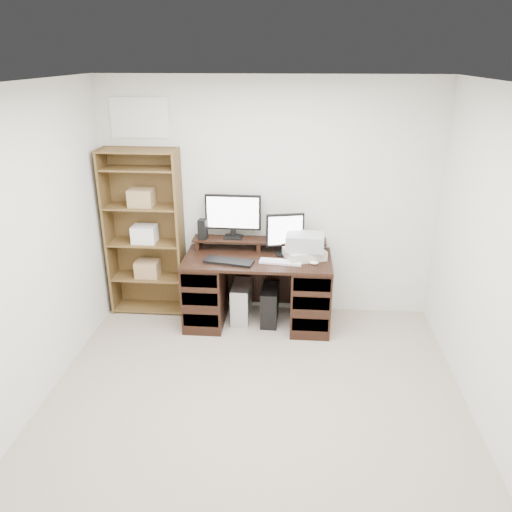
# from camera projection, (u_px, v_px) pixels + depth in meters

# --- Properties ---
(room) EXTENTS (3.54, 4.04, 2.54)m
(room) POSITION_uv_depth(u_px,v_px,m) (250.00, 281.00, 3.38)
(room) COLOR tan
(room) RESTS_ON ground
(desk) EXTENTS (1.50, 0.70, 0.75)m
(desk) POSITION_uv_depth(u_px,v_px,m) (258.00, 289.00, 5.22)
(desk) COLOR black
(desk) RESTS_ON ground
(riser_shelf) EXTENTS (1.40, 0.22, 0.12)m
(riser_shelf) POSITION_uv_depth(u_px,v_px,m) (259.00, 242.00, 5.24)
(riser_shelf) COLOR black
(riser_shelf) RESTS_ON desk
(monitor_wide) EXTENTS (0.58, 0.15, 0.46)m
(monitor_wide) POSITION_uv_depth(u_px,v_px,m) (233.00, 214.00, 5.19)
(monitor_wide) COLOR black
(monitor_wide) RESTS_ON riser_shelf
(monitor_small) EXTENTS (0.39, 0.18, 0.43)m
(monitor_small) POSITION_uv_depth(u_px,v_px,m) (285.00, 232.00, 5.09)
(monitor_small) COLOR black
(monitor_small) RESTS_ON desk
(speaker) EXTENTS (0.10, 0.10, 0.21)m
(speaker) POSITION_uv_depth(u_px,v_px,m) (203.00, 229.00, 5.21)
(speaker) COLOR black
(speaker) RESTS_ON riser_shelf
(keyboard_black) EXTENTS (0.51, 0.25, 0.03)m
(keyboard_black) POSITION_uv_depth(u_px,v_px,m) (229.00, 261.00, 4.95)
(keyboard_black) COLOR black
(keyboard_black) RESTS_ON desk
(keyboard_white) EXTENTS (0.43, 0.17, 0.02)m
(keyboard_white) POSITION_uv_depth(u_px,v_px,m) (281.00, 262.00, 4.95)
(keyboard_white) COLOR silver
(keyboard_white) RESTS_ON desk
(mouse) EXTENTS (0.10, 0.08, 0.03)m
(mouse) POSITION_uv_depth(u_px,v_px,m) (314.00, 263.00, 4.91)
(mouse) COLOR white
(mouse) RESTS_ON desk
(printer) EXTENTS (0.46, 0.41, 0.10)m
(printer) POSITION_uv_depth(u_px,v_px,m) (304.00, 254.00, 5.05)
(printer) COLOR beige
(printer) RESTS_ON desk
(basket) EXTENTS (0.39, 0.29, 0.16)m
(basket) POSITION_uv_depth(u_px,v_px,m) (305.00, 242.00, 5.00)
(basket) COLOR #9FA3AA
(basket) RESTS_ON printer
(tower_silver) EXTENTS (0.19, 0.42, 0.41)m
(tower_silver) POSITION_uv_depth(u_px,v_px,m) (241.00, 302.00, 5.35)
(tower_silver) COLOR silver
(tower_silver) RESTS_ON ground
(tower_black) EXTENTS (0.18, 0.40, 0.40)m
(tower_black) POSITION_uv_depth(u_px,v_px,m) (270.00, 305.00, 5.31)
(tower_black) COLOR black
(tower_black) RESTS_ON ground
(bookshelf) EXTENTS (0.80, 0.30, 1.80)m
(bookshelf) POSITION_uv_depth(u_px,v_px,m) (145.00, 232.00, 5.31)
(bookshelf) COLOR brown
(bookshelf) RESTS_ON ground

